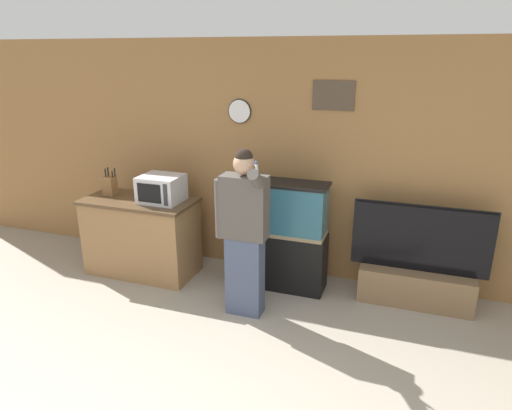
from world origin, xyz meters
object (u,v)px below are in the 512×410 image
object	(u,v)px
knife_block	(110,186)
person_standing	(244,232)
counter_island	(142,236)
aquarium_on_stand	(278,235)
microwave	(161,189)
tv_on_stand	(416,275)

from	to	relation	value
knife_block	person_standing	distance (m)	1.90
counter_island	aquarium_on_stand	distance (m)	1.59
counter_island	knife_block	xyz separation A→B (m)	(-0.41, 0.05, 0.55)
microwave	person_standing	distance (m)	1.24
counter_island	aquarium_on_stand	xyz separation A→B (m)	(1.57, 0.20, 0.15)
knife_block	person_standing	world-z (taller)	person_standing
knife_block	aquarium_on_stand	world-z (taller)	knife_block
person_standing	counter_island	bearing A→B (deg)	162.69
aquarium_on_stand	microwave	bearing A→B (deg)	-172.41
tv_on_stand	person_standing	world-z (taller)	person_standing
microwave	person_standing	size ratio (longest dim) A/B	0.27
microwave	knife_block	xyz separation A→B (m)	(-0.69, 0.02, -0.04)
counter_island	knife_block	size ratio (longest dim) A/B	4.11
counter_island	microwave	bearing A→B (deg)	5.48
microwave	person_standing	world-z (taller)	person_standing
counter_island	tv_on_stand	distance (m)	3.02
person_standing	tv_on_stand	bearing A→B (deg)	25.52
aquarium_on_stand	person_standing	bearing A→B (deg)	-103.47
counter_island	microwave	size ratio (longest dim) A/B	2.84
counter_island	person_standing	bearing A→B (deg)	-17.31
aquarium_on_stand	tv_on_stand	size ratio (longest dim) A/B	0.88
counter_island	person_standing	world-z (taller)	person_standing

